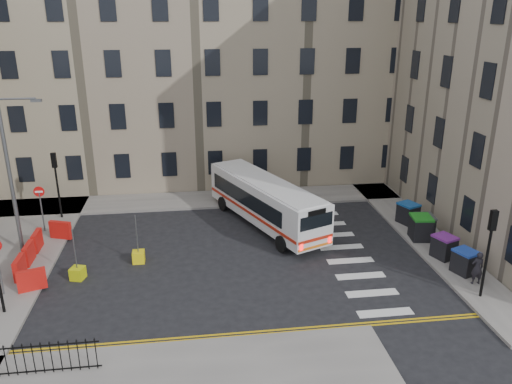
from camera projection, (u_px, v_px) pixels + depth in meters
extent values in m
plane|color=black|center=(270.00, 255.00, 26.31)|extent=(120.00, 120.00, 0.00)
cube|color=slate|center=(162.00, 202.00, 33.56)|extent=(36.00, 3.20, 0.15)
cube|color=slate|center=(402.00, 216.00, 31.14)|extent=(2.40, 26.00, 0.15)
cube|color=gray|center=(146.00, 71.00, 37.21)|extent=(38.00, 10.50, 16.00)
cylinder|color=black|center=(486.00, 264.00, 21.66)|extent=(0.12, 0.12, 3.20)
cube|color=black|center=(493.00, 220.00, 20.97)|extent=(0.28, 0.22, 0.90)
cylinder|color=black|center=(58.00, 193.00, 30.28)|extent=(0.12, 0.12, 3.20)
cube|color=black|center=(54.00, 160.00, 29.59)|extent=(0.28, 0.22, 0.90)
cylinder|color=#595B5E|center=(10.00, 179.00, 25.15)|extent=(0.20, 0.20, 8.00)
cylinder|color=#595B5E|center=(42.00, 211.00, 28.49)|extent=(0.08, 0.08, 2.40)
cube|color=red|center=(38.00, 187.00, 27.99)|extent=(0.60, 0.04, 0.60)
cube|color=red|center=(20.00, 268.00, 23.63)|extent=(0.25, 1.25, 1.00)
cube|color=red|center=(29.00, 253.00, 25.03)|extent=(0.25, 1.25, 1.00)
cube|color=red|center=(37.00, 241.00, 26.43)|extent=(0.25, 1.25, 1.00)
cube|color=red|center=(61.00, 230.00, 27.75)|extent=(1.26, 0.66, 1.00)
cube|color=red|center=(32.00, 280.00, 22.53)|extent=(1.26, 0.66, 1.00)
cube|color=silver|center=(265.00, 200.00, 29.56)|extent=(5.96, 10.12, 2.28)
cube|color=black|center=(245.00, 198.00, 29.32)|extent=(3.14, 7.42, 0.91)
cube|color=black|center=(277.00, 192.00, 30.41)|extent=(3.14, 7.42, 0.91)
cube|color=black|center=(227.00, 174.00, 33.56)|extent=(1.87, 0.83, 1.00)
cube|color=black|center=(317.00, 221.00, 25.32)|extent=(1.87, 0.83, 0.73)
cube|color=#A81F0E|center=(248.00, 212.00, 29.19)|extent=(3.83, 9.09, 0.16)
cube|color=#A81F0E|center=(281.00, 205.00, 30.29)|extent=(3.83, 9.09, 0.16)
cube|color=#FF0C0C|center=(301.00, 247.00, 25.30)|extent=(0.20, 0.12, 0.36)
cube|color=#FF0C0C|center=(330.00, 240.00, 26.16)|extent=(0.20, 0.12, 0.36)
cylinder|color=black|center=(223.00, 204.00, 32.14)|extent=(0.59, 0.94, 0.91)
cylinder|color=black|center=(253.00, 198.00, 33.22)|extent=(0.59, 0.94, 0.91)
cylinder|color=black|center=(282.00, 244.00, 26.51)|extent=(0.59, 0.94, 0.91)
cylinder|color=black|center=(316.00, 235.00, 27.59)|extent=(0.59, 0.94, 0.91)
cube|color=black|center=(465.00, 263.00, 24.03)|extent=(1.18, 1.26, 1.06)
cube|color=#1C3C9B|center=(466.00, 252.00, 23.83)|extent=(1.24, 1.32, 0.11)
cube|color=black|center=(444.00, 248.00, 25.55)|extent=(1.20, 1.28, 1.08)
cube|color=#6A217C|center=(445.00, 237.00, 25.35)|extent=(1.26, 1.34, 0.11)
cube|color=black|center=(420.00, 229.00, 27.65)|extent=(1.15, 1.29, 1.22)
cube|color=#1A791B|center=(422.00, 217.00, 27.43)|extent=(1.21, 1.35, 0.13)
cube|color=black|center=(424.00, 227.00, 28.06)|extent=(1.03, 1.16, 1.12)
cube|color=#38383A|center=(425.00, 216.00, 27.85)|extent=(1.09, 1.21, 0.12)
cube|color=black|center=(408.00, 214.00, 29.81)|extent=(1.25, 1.33, 1.12)
cube|color=navy|center=(409.00, 204.00, 29.61)|extent=(1.32, 1.40, 0.12)
imported|color=black|center=(477.00, 268.00, 22.95)|extent=(0.60, 0.40, 1.61)
cube|color=yellow|center=(139.00, 257.00, 25.45)|extent=(0.61, 0.61, 0.60)
cube|color=#BEC60B|center=(78.00, 273.00, 23.83)|extent=(0.75, 0.75, 0.60)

